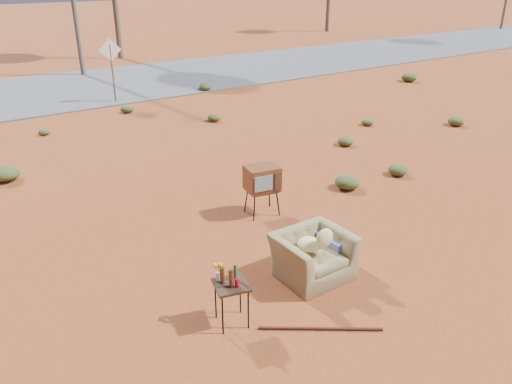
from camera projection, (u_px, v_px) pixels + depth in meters
ground at (290, 272)px, 7.81m from camera, size 140.00×140.00×0.00m
highway at (51, 91)px, 19.11m from camera, size 140.00×7.00×0.04m
armchair at (317, 249)px, 7.60m from camera, size 1.28×0.81×0.95m
tv_unit at (262, 179)px, 9.37m from camera, size 0.68×0.58×0.97m
side_table at (228, 282)px, 6.45m from camera, size 0.53×0.53×0.89m
rusty_bar at (320, 328)px, 6.56m from camera, size 1.37×0.98×0.04m
road_sign at (111, 59)px, 17.01m from camera, size 0.78×0.06×2.19m
scrub_patch at (134, 184)px, 10.65m from camera, size 17.49×8.07×0.33m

